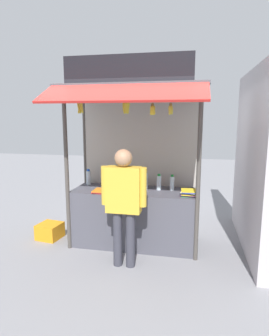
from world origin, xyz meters
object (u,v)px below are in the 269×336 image
water_bottle_front_right (159,182)px  banana_bunch_inner_left (80,107)px  water_bottle_back_left (88,177)px  water_bottle_far_left (145,181)px  banana_bunch_rightmost (171,110)px  magazine_stack_back_right (189,193)px  magazine_stack_mid_left (122,189)px  vendor_person (124,197)px  water_bottle_right (172,183)px  magazine_stack_rear_center (102,191)px  banana_bunch_leftmost (153,110)px  banana_bunch_inner_right (126,107)px  plastic_crate (50,231)px

water_bottle_front_right → banana_bunch_inner_left: 1.63m
water_bottle_back_left → water_bottle_front_right: 1.21m
banana_bunch_inner_left → water_bottle_back_left: bearing=103.8°
water_bottle_far_left → banana_bunch_rightmost: size_ratio=1.08×
water_bottle_back_left → banana_bunch_inner_left: banana_bunch_inner_left is taller
water_bottle_back_left → magazine_stack_back_right: size_ratio=0.94×
magazine_stack_mid_left → vendor_person: size_ratio=0.17×
magazine_stack_mid_left → vendor_person: bearing=-74.3°
water_bottle_front_right → banana_bunch_rightmost: bearing=-69.6°
water_bottle_far_left → water_bottle_right: water_bottle_far_left is taller
water_bottle_right → magazine_stack_rear_center: size_ratio=0.91×
water_bottle_right → banana_bunch_inner_left: bearing=-155.0°
water_bottle_back_left → water_bottle_front_right: size_ratio=1.03×
magazine_stack_mid_left → banana_bunch_leftmost: (0.52, -0.40, 1.18)m
water_bottle_right → water_bottle_back_left: bearing=176.3°
water_bottle_far_left → vendor_person: 0.80m
banana_bunch_inner_left → banana_bunch_inner_right: size_ratio=0.99×
magazine_stack_back_right → banana_bunch_inner_left: size_ratio=1.05×
water_bottle_front_right → magazine_stack_back_right: size_ratio=0.91×
water_bottle_far_left → banana_bunch_inner_left: size_ratio=1.14×
water_bottle_right → banana_bunch_leftmost: banana_bunch_leftmost is taller
magazine_stack_rear_center → water_bottle_front_right: bearing=21.7°
water_bottle_right → banana_bunch_rightmost: 1.24m
banana_bunch_inner_left → plastic_crate: bearing=153.7°
water_bottle_front_right → banana_bunch_leftmost: bearing=-93.7°
water_bottle_far_left → banana_bunch_leftmost: 1.20m
water_bottle_front_right → banana_bunch_inner_right: 1.31m
banana_bunch_inner_right → banana_bunch_rightmost: (0.59, -0.00, -0.03)m
water_bottle_right → water_bottle_front_right: bearing=-170.7°
vendor_person → water_bottle_far_left: bearing=-100.4°
water_bottle_right → banana_bunch_rightmost: size_ratio=0.85×
water_bottle_far_left → water_bottle_right: bearing=7.1°
magazine_stack_rear_center → banana_bunch_rightmost: banana_bunch_rightmost is taller
water_bottle_front_right → banana_bunch_inner_right: size_ratio=0.93×
magazine_stack_mid_left → plastic_crate: 1.47m
water_bottle_far_left → magazine_stack_rear_center: size_ratio=1.15×
banana_bunch_rightmost → water_bottle_back_left: bearing=154.5°
vendor_person → plastic_crate: vendor_person is taller
water_bottle_right → vendor_person: (-0.57, -0.84, -0.03)m
water_bottle_front_right → banana_bunch_inner_left: size_ratio=0.95×
vendor_person → plastic_crate: (-1.43, 0.64, -0.84)m
water_bottle_right → banana_bunch_leftmost: size_ratio=0.84×
water_bottle_far_left → magazine_stack_mid_left: 0.37m
water_bottle_back_left → banana_bunch_leftmost: 1.73m
magazine_stack_back_right → magazine_stack_rear_center: size_ratio=1.05×
water_bottle_far_left → water_bottle_back_left: bearing=171.7°
magazine_stack_rear_center → banana_bunch_inner_right: size_ratio=0.98×
magazine_stack_back_right → banana_bunch_rightmost: banana_bunch_rightmost is taller
banana_bunch_inner_right → plastic_crate: bearing=165.0°
water_bottle_back_left → magazine_stack_back_right: 1.71m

